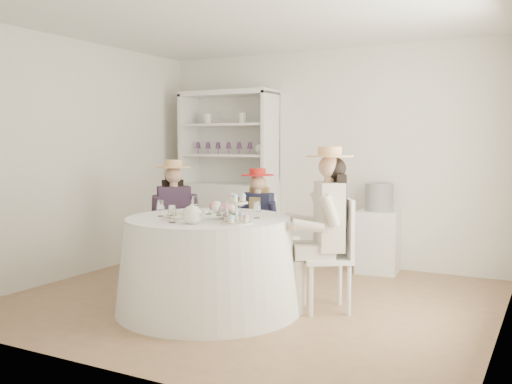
% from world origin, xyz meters
% --- Properties ---
extents(ground, '(4.50, 4.50, 0.00)m').
position_xyz_m(ground, '(0.00, 0.00, 0.00)').
color(ground, '#8B6445').
rests_on(ground, ground).
extents(ceiling, '(4.50, 4.50, 0.00)m').
position_xyz_m(ceiling, '(0.00, 0.00, 2.70)').
color(ceiling, white).
rests_on(ceiling, wall_back).
extents(wall_back, '(4.50, 0.00, 4.50)m').
position_xyz_m(wall_back, '(0.00, 2.00, 1.35)').
color(wall_back, white).
rests_on(wall_back, ground).
extents(wall_front, '(4.50, 0.00, 4.50)m').
position_xyz_m(wall_front, '(0.00, -2.00, 1.35)').
color(wall_front, white).
rests_on(wall_front, ground).
extents(wall_left, '(0.00, 4.50, 4.50)m').
position_xyz_m(wall_left, '(-2.25, 0.00, 1.35)').
color(wall_left, white).
rests_on(wall_left, ground).
extents(wall_right, '(0.00, 4.50, 4.50)m').
position_xyz_m(wall_right, '(2.25, 0.00, 1.35)').
color(wall_right, white).
rests_on(wall_right, ground).
extents(tea_table, '(1.69, 1.69, 0.86)m').
position_xyz_m(tea_table, '(-0.18, -0.49, 0.43)').
color(tea_table, white).
rests_on(tea_table, ground).
extents(hutch, '(1.44, 0.83, 2.22)m').
position_xyz_m(hutch, '(-1.30, 1.77, 0.79)').
color(hutch, silver).
rests_on(hutch, ground).
extents(side_table, '(0.51, 0.51, 0.73)m').
position_xyz_m(side_table, '(0.77, 1.75, 0.37)').
color(side_table, silver).
rests_on(side_table, ground).
extents(hatbox, '(0.39, 0.39, 0.33)m').
position_xyz_m(hatbox, '(0.77, 1.75, 0.90)').
color(hatbox, black).
rests_on(hatbox, side_table).
extents(guest_left, '(0.57, 0.57, 1.35)m').
position_xyz_m(guest_left, '(-1.03, 0.15, 0.76)').
color(guest_left, silver).
rests_on(guest_left, ground).
extents(guest_mid, '(0.47, 0.49, 1.26)m').
position_xyz_m(guest_mid, '(-0.24, 0.58, 0.71)').
color(guest_mid, silver).
rests_on(guest_mid, ground).
extents(guest_right, '(0.64, 0.60, 1.50)m').
position_xyz_m(guest_right, '(0.78, -0.01, 0.85)').
color(guest_right, silver).
rests_on(guest_right, ground).
extents(spare_chair, '(0.51, 0.51, 0.97)m').
position_xyz_m(spare_chair, '(-0.22, 0.85, 0.52)').
color(spare_chair, silver).
rests_on(spare_chair, ground).
extents(teacup_a, '(0.10, 0.10, 0.07)m').
position_xyz_m(teacup_a, '(-0.43, -0.35, 0.89)').
color(teacup_a, white).
rests_on(teacup_a, tea_table).
extents(teacup_b, '(0.08, 0.08, 0.06)m').
position_xyz_m(teacup_b, '(-0.15, -0.18, 0.89)').
color(teacup_b, white).
rests_on(teacup_b, tea_table).
extents(teacup_c, '(0.10, 0.10, 0.07)m').
position_xyz_m(teacup_c, '(0.04, -0.35, 0.89)').
color(teacup_c, white).
rests_on(teacup_c, tea_table).
extents(flower_bowl, '(0.24, 0.24, 0.05)m').
position_xyz_m(flower_bowl, '(0.04, -0.52, 0.88)').
color(flower_bowl, white).
rests_on(flower_bowl, tea_table).
extents(flower_arrangement, '(0.20, 0.20, 0.08)m').
position_xyz_m(flower_arrangement, '(0.02, -0.58, 0.96)').
color(flower_arrangement, '#D66B7F').
rests_on(flower_arrangement, tea_table).
extents(table_teapot, '(0.23, 0.17, 0.17)m').
position_xyz_m(table_teapot, '(-0.06, -0.91, 0.93)').
color(table_teapot, white).
rests_on(table_teapot, tea_table).
extents(sandwich_plate, '(0.29, 0.29, 0.06)m').
position_xyz_m(sandwich_plate, '(-0.33, -0.76, 0.87)').
color(sandwich_plate, white).
rests_on(sandwich_plate, tea_table).
extents(cupcake_stand, '(0.26, 0.26, 0.25)m').
position_xyz_m(cupcake_stand, '(0.25, -0.72, 0.95)').
color(cupcake_stand, white).
rests_on(cupcake_stand, tea_table).
extents(stemware_set, '(0.92, 0.96, 0.15)m').
position_xyz_m(stemware_set, '(-0.18, -0.49, 0.93)').
color(stemware_set, white).
rests_on(stemware_set, tea_table).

